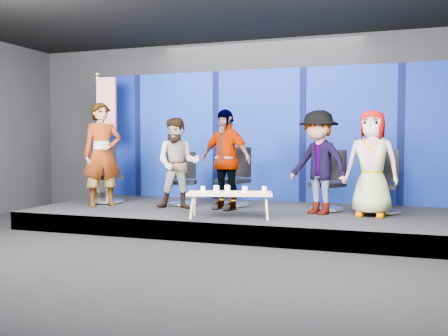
% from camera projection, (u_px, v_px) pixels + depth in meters
% --- Properties ---
extents(ground, '(10.00, 10.00, 0.00)m').
position_uv_depth(ground, '(178.00, 258.00, 6.28)').
color(ground, black).
rests_on(ground, ground).
extents(room_walls, '(10.02, 8.02, 3.51)m').
position_uv_depth(room_walls, '(177.00, 64.00, 6.16)').
color(room_walls, black).
rests_on(room_walls, ground).
extents(riser, '(7.00, 3.00, 0.30)m').
position_uv_depth(riser, '(237.00, 218.00, 8.64)').
color(riser, black).
rests_on(riser, ground).
extents(backdrop, '(7.00, 0.08, 2.60)m').
position_uv_depth(backdrop, '(258.00, 135.00, 9.94)').
color(backdrop, '#071053').
rests_on(backdrop, riser).
extents(chair_a, '(0.92, 0.92, 1.16)m').
position_uv_depth(chair_a, '(106.00, 183.00, 9.58)').
color(chair_a, silver).
rests_on(chair_a, riser).
extents(panelist_a, '(0.81, 0.80, 1.88)m').
position_uv_depth(panelist_a, '(102.00, 155.00, 9.04)').
color(panelist_a, black).
rests_on(panelist_a, riser).
extents(chair_b, '(0.67, 0.67, 0.98)m').
position_uv_depth(chair_b, '(184.00, 188.00, 9.22)').
color(chair_b, silver).
rests_on(chair_b, riser).
extents(panelist_b, '(0.90, 0.77, 1.59)m').
position_uv_depth(panelist_b, '(178.00, 163.00, 8.70)').
color(panelist_b, black).
rests_on(panelist_b, riser).
extents(chair_c, '(0.76, 0.76, 1.07)m').
position_uv_depth(chair_c, '(235.00, 187.00, 9.11)').
color(chair_c, silver).
rests_on(chair_c, riser).
extents(panelist_c, '(1.10, 0.72, 1.73)m').
position_uv_depth(panelist_c, '(225.00, 159.00, 8.61)').
color(panelist_c, black).
rests_on(panelist_c, riser).
extents(chair_d, '(0.79, 0.79, 1.03)m').
position_uv_depth(chair_d, '(329.00, 191.00, 8.49)').
color(chair_d, silver).
rests_on(chair_d, riser).
extents(panelist_d, '(1.25, 1.07, 1.68)m').
position_uv_depth(panelist_d, '(318.00, 162.00, 8.03)').
color(panelist_d, black).
rests_on(panelist_d, riser).
extents(chair_e, '(0.65, 0.65, 1.03)m').
position_uv_depth(chair_e, '(384.00, 192.00, 8.20)').
color(chair_e, silver).
rests_on(chair_e, riser).
extents(panelist_e, '(0.88, 0.64, 1.67)m').
position_uv_depth(panelist_e, '(372.00, 163.00, 7.79)').
color(panelist_e, black).
rests_on(panelist_e, riser).
extents(coffee_table, '(1.38, 0.86, 0.40)m').
position_uv_depth(coffee_table, '(230.00, 194.00, 7.66)').
color(coffee_table, tan).
rests_on(coffee_table, riser).
extents(mug_a, '(0.07, 0.07, 0.08)m').
position_uv_depth(mug_a, '(203.00, 189.00, 7.77)').
color(mug_a, white).
rests_on(mug_a, coffee_table).
extents(mug_b, '(0.09, 0.09, 0.11)m').
position_uv_depth(mug_b, '(216.00, 189.00, 7.63)').
color(mug_b, white).
rests_on(mug_b, coffee_table).
extents(mug_c, '(0.08, 0.08, 0.10)m').
position_uv_depth(mug_c, '(227.00, 188.00, 7.76)').
color(mug_c, white).
rests_on(mug_c, coffee_table).
extents(mug_d, '(0.08, 0.08, 0.10)m').
position_uv_depth(mug_d, '(245.00, 190.00, 7.58)').
color(mug_d, white).
rests_on(mug_d, coffee_table).
extents(mug_e, '(0.07, 0.07, 0.09)m').
position_uv_depth(mug_e, '(264.00, 189.00, 7.68)').
color(mug_e, white).
rests_on(mug_e, coffee_table).
extents(flag_stand, '(0.60, 0.35, 2.61)m').
position_uv_depth(flag_stand, '(103.00, 131.00, 10.19)').
color(flag_stand, black).
rests_on(flag_stand, riser).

